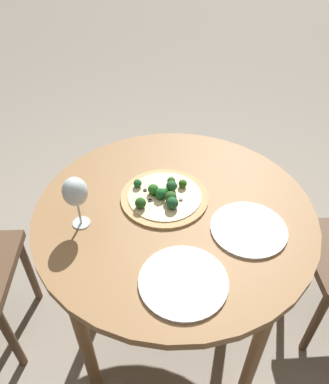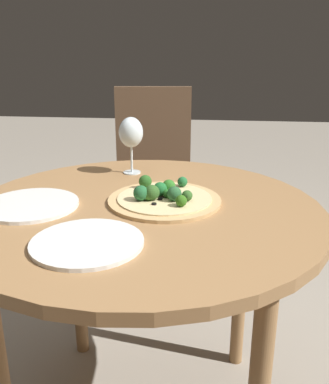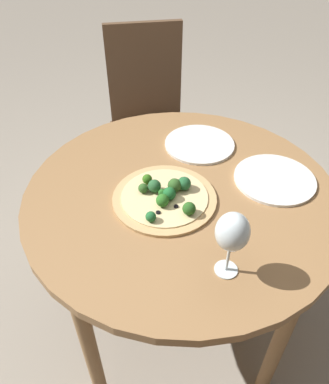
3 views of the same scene
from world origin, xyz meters
name	(u,v)px [view 3 (image 3 of 3)]	position (x,y,z in m)	size (l,w,h in m)	color
ground_plane	(177,317)	(0.00, 0.00, 0.00)	(12.00, 12.00, 0.00)	gray
dining_table	(181,210)	(0.00, 0.00, 0.68)	(1.00, 1.00, 0.76)	olive
chair_2	(149,120)	(0.10, -0.84, 0.53)	(0.45, 0.45, 0.99)	brown
pizza	(166,196)	(0.05, 0.04, 0.78)	(0.32, 0.32, 0.06)	tan
wine_glass	(232,233)	(-0.09, 0.32, 0.90)	(0.08, 0.08, 0.20)	silver
plate_near	(275,179)	(-0.31, -0.04, 0.77)	(0.27, 0.27, 0.01)	silver
plate_far	(200,144)	(-0.09, -0.25, 0.77)	(0.26, 0.26, 0.01)	silver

